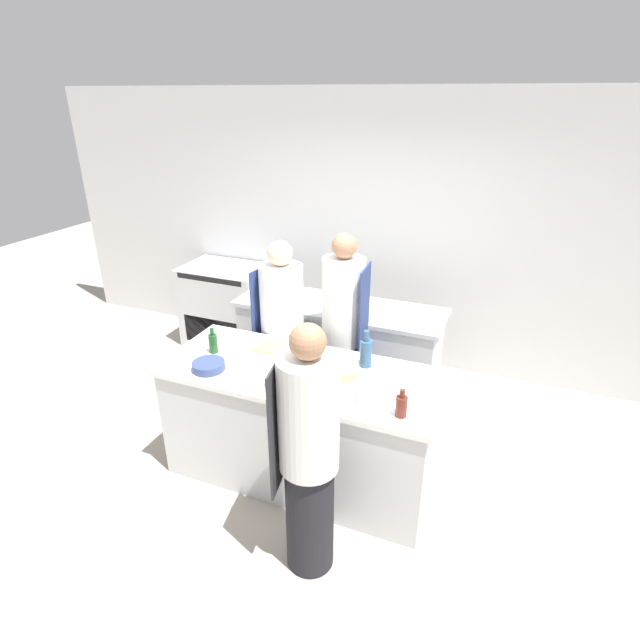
# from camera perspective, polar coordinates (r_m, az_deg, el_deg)

# --- Properties ---
(ground_plane) EXTENTS (16.00, 16.00, 0.00)m
(ground_plane) POSITION_cam_1_polar(r_m,az_deg,el_deg) (4.13, -1.92, -16.86)
(ground_plane) COLOR #A89E8E
(wall_back) EXTENTS (8.00, 0.06, 2.80)m
(wall_back) POSITION_cam_1_polar(r_m,az_deg,el_deg) (5.28, 7.43, 9.77)
(wall_back) COLOR silver
(wall_back) RESTS_ON ground_plane
(prep_counter) EXTENTS (2.05, 0.85, 0.92)m
(prep_counter) POSITION_cam_1_polar(r_m,az_deg,el_deg) (3.84, -2.02, -11.70)
(prep_counter) COLOR silver
(prep_counter) RESTS_ON ground_plane
(pass_counter) EXTENTS (1.97, 0.64, 0.92)m
(pass_counter) POSITION_cam_1_polar(r_m,az_deg,el_deg) (4.86, 2.14, -3.29)
(pass_counter) COLOR silver
(pass_counter) RESTS_ON ground_plane
(oven_range) EXTENTS (0.96, 0.66, 0.93)m
(oven_range) POSITION_cam_1_polar(r_m,az_deg,el_deg) (5.93, -10.51, 1.68)
(oven_range) COLOR silver
(oven_range) RESTS_ON ground_plane
(chef_at_prep_near) EXTENTS (0.38, 0.37, 1.67)m
(chef_at_prep_near) POSITION_cam_1_polar(r_m,az_deg,el_deg) (2.96, -1.33, -15.24)
(chef_at_prep_near) COLOR black
(chef_at_prep_near) RESTS_ON ground_plane
(chef_at_stove) EXTENTS (0.37, 0.36, 1.74)m
(chef_at_stove) POSITION_cam_1_polar(r_m,az_deg,el_deg) (4.21, 2.63, -1.61)
(chef_at_stove) COLOR black
(chef_at_stove) RESTS_ON ground_plane
(chef_at_pass_far) EXTENTS (0.39, 0.38, 1.67)m
(chef_at_pass_far) POSITION_cam_1_polar(r_m,az_deg,el_deg) (4.29, -4.32, -1.79)
(chef_at_pass_far) COLOR black
(chef_at_pass_far) RESTS_ON ground_plane
(bottle_olive_oil) EXTENTS (0.09, 0.09, 0.28)m
(bottle_olive_oil) POSITION_cam_1_polar(r_m,az_deg,el_deg) (3.60, 5.26, -3.69)
(bottle_olive_oil) COLOR #2D5175
(bottle_olive_oil) RESTS_ON prep_counter
(bottle_vinegar) EXTENTS (0.07, 0.07, 0.19)m
(bottle_vinegar) POSITION_cam_1_polar(r_m,az_deg,el_deg) (3.12, 9.29, -9.64)
(bottle_vinegar) COLOR #5B2319
(bottle_vinegar) RESTS_ON prep_counter
(bottle_wine) EXTENTS (0.07, 0.07, 0.21)m
(bottle_wine) POSITION_cam_1_polar(r_m,az_deg,el_deg) (3.87, -12.14, -2.57)
(bottle_wine) COLOR #19471E
(bottle_wine) RESTS_ON prep_counter
(bowl_mixing_large) EXTENTS (0.23, 0.23, 0.08)m
(bowl_mixing_large) POSITION_cam_1_polar(r_m,az_deg,el_deg) (3.26, 6.20, -8.53)
(bowl_mixing_large) COLOR white
(bowl_mixing_large) RESTS_ON prep_counter
(bowl_prep_small) EXTENTS (0.25, 0.25, 0.07)m
(bowl_prep_small) POSITION_cam_1_polar(r_m,az_deg,el_deg) (3.51, 2.49, -5.86)
(bowl_prep_small) COLOR tan
(bowl_prep_small) RESTS_ON prep_counter
(bowl_ceramic_blue) EXTENTS (0.24, 0.24, 0.06)m
(bowl_ceramic_blue) POSITION_cam_1_polar(r_m,az_deg,el_deg) (3.67, -12.62, -5.13)
(bowl_ceramic_blue) COLOR navy
(bowl_ceramic_blue) RESTS_ON prep_counter
(bowl_wooden_salad) EXTENTS (0.22, 0.22, 0.09)m
(bowl_wooden_salad) POSITION_cam_1_polar(r_m,az_deg,el_deg) (3.39, -4.24, -6.92)
(bowl_wooden_salad) COLOR tan
(bowl_wooden_salad) RESTS_ON prep_counter
(cup) EXTENTS (0.07, 0.07, 0.10)m
(cup) POSITION_cam_1_polar(r_m,az_deg,el_deg) (3.63, -1.93, -4.50)
(cup) COLOR #B2382D
(cup) RESTS_ON prep_counter
(cutting_board) EXTENTS (0.28, 0.20, 0.01)m
(cutting_board) POSITION_cam_1_polar(r_m,az_deg,el_deg) (3.89, -5.45, -3.22)
(cutting_board) COLOR tan
(cutting_board) RESTS_ON prep_counter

